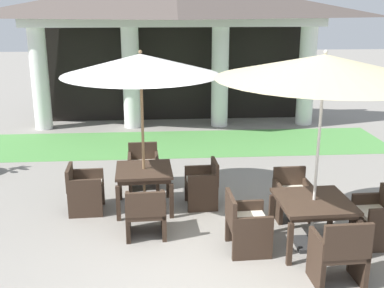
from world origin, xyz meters
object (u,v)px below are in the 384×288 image
patio_chair_mid_left_east (377,217)px  patio_table_near_foreground (144,174)px  patio_chair_mid_left_south (340,253)px  patio_chair_near_foreground_north (143,167)px  patio_table_mid_left (314,206)px  patio_chair_near_foreground_east (203,184)px  patio_umbrella_mid_left (325,68)px  patio_chair_mid_left_north (292,195)px  patio_chair_near_foreground_south (146,213)px  patio_chair_mid_left_west (246,224)px  patio_umbrella_near_foreground (141,66)px  patio_chair_near_foreground_west (84,189)px

patio_chair_mid_left_east → patio_table_near_foreground: bearing=64.8°
patio_chair_mid_left_south → patio_chair_near_foreground_north: bearing=123.9°
patio_table_mid_left → patio_chair_near_foreground_east: bearing=132.8°
patio_umbrella_mid_left → patio_chair_mid_left_south: 2.43m
patio_chair_mid_left_north → patio_chair_near_foreground_south: bearing=9.4°
patio_chair_mid_left_north → patio_chair_mid_left_west: size_ratio=0.96×
patio_chair_near_foreground_north → patio_chair_mid_left_north: 2.96m
patio_chair_mid_left_south → patio_umbrella_mid_left: bearing=90.0°
patio_chair_near_foreground_north → patio_chair_mid_left_east: bearing=141.9°
patio_table_near_foreground → patio_chair_mid_left_east: 3.80m
patio_table_near_foreground → patio_chair_near_foreground_east: 1.06m
patio_umbrella_near_foreground → patio_chair_mid_left_east: patio_umbrella_near_foreground is taller
patio_chair_near_foreground_west → patio_chair_mid_left_west: 2.95m
patio_table_near_foreground → patio_chair_near_foreground_west: bearing=-177.6°
patio_chair_near_foreground_east → patio_chair_near_foreground_west: size_ratio=1.01×
patio_chair_near_foreground_east → patio_chair_near_foreground_south: 1.46m
patio_table_near_foreground → patio_chair_near_foreground_south: (0.04, -1.03, -0.25)m
patio_chair_mid_left_west → patio_chair_near_foreground_west: bearing=-123.0°
patio_chair_near_foreground_east → patio_chair_mid_left_north: bearing=-114.8°
patio_chair_near_foreground_west → patio_umbrella_mid_left: (3.52, -1.49, 2.25)m
patio_chair_mid_left_west → patio_chair_mid_left_east: bearing=90.0°
patio_chair_mid_left_west → patio_chair_mid_left_east: 1.98m
patio_chair_mid_left_west → patio_chair_near_foreground_south: bearing=-112.1°
patio_table_near_foreground → patio_umbrella_near_foreground: (-0.00, 0.00, 1.86)m
patio_table_near_foreground → patio_umbrella_mid_left: patio_umbrella_mid_left is taller
patio_table_near_foreground → patio_umbrella_near_foreground: 1.86m
patio_chair_near_foreground_south → patio_chair_mid_left_north: (2.42, 0.48, 0.01)m
patio_table_mid_left → patio_chair_mid_left_south: (0.03, -1.00, -0.21)m
patio_chair_near_foreground_east → patio_table_mid_left: (1.46, -1.58, 0.25)m
patio_chair_near_foreground_east → patio_chair_mid_left_east: bearing=-124.6°
patio_chair_near_foreground_north → patio_chair_mid_left_south: 4.39m
patio_chair_near_foreground_north → patio_chair_near_foreground_west: bearing=45.0°
patio_table_mid_left → patio_chair_near_foreground_south: bearing=168.4°
patio_table_mid_left → patio_chair_mid_left_east: bearing=1.8°
patio_table_near_foreground → patio_chair_mid_left_south: patio_chair_mid_left_south is taller
patio_chair_near_foreground_west → patio_table_mid_left: bearing=64.6°
patio_chair_near_foreground_south → patio_chair_mid_left_east: (3.44, -0.47, 0.03)m
patio_table_near_foreground → patio_chair_mid_left_east: size_ratio=1.17×
patio_chair_mid_left_west → patio_chair_mid_left_east: patio_chair_mid_left_west is taller
patio_table_near_foreground → patio_umbrella_mid_left: 3.55m
patio_chair_near_foreground_east → patio_chair_mid_left_south: bearing=-152.2°
patio_chair_mid_left_east → patio_chair_near_foreground_east: bearing=55.9°
patio_chair_near_foreground_east → patio_chair_mid_left_south: patio_chair_mid_left_south is taller
patio_umbrella_near_foreground → patio_chair_near_foreground_east: patio_umbrella_near_foreground is taller
patio_chair_near_foreground_east → patio_umbrella_mid_left: (1.46, -1.58, 2.25)m
patio_table_near_foreground → patio_table_mid_left: 2.93m
patio_chair_near_foreground_south → patio_chair_mid_left_east: 3.47m
patio_umbrella_near_foreground → patio_chair_near_foreground_west: 2.34m
patio_chair_mid_left_south → patio_chair_mid_left_east: size_ratio=1.11×
patio_chair_near_foreground_east → patio_chair_mid_left_west: size_ratio=0.96×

